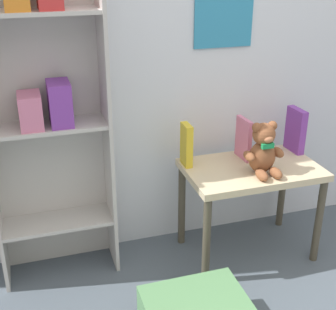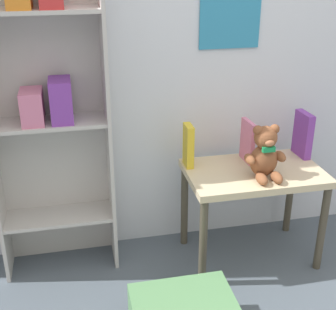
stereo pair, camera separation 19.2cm
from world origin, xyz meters
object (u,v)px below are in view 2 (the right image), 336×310
(teddy_bear, at_px, (265,154))
(book_standing_pink, at_px, (248,141))
(bookshelf_side, at_px, (47,104))
(display_table, at_px, (253,183))
(book_standing_purple, at_px, (303,134))
(book_standing_yellow, at_px, (188,146))

(teddy_bear, height_order, book_standing_pink, teddy_bear)
(bookshelf_side, bearing_deg, display_table, -10.34)
(bookshelf_side, height_order, book_standing_pink, bookshelf_side)
(bookshelf_side, relative_size, book_standing_purple, 6.58)
(book_standing_yellow, relative_size, book_standing_purple, 0.91)
(teddy_bear, xyz_separation_m, book_standing_yellow, (-0.33, 0.20, -0.01))
(book_standing_purple, bearing_deg, book_standing_pink, 178.95)
(display_table, xyz_separation_m, book_standing_pink, (-0.00, 0.12, 0.19))
(teddy_bear, distance_m, book_standing_pink, 0.20)
(bookshelf_side, distance_m, display_table, 1.11)
(book_standing_yellow, xyz_separation_m, book_standing_purple, (0.64, -0.00, 0.01))
(teddy_bear, relative_size, book_standing_pink, 1.20)
(book_standing_pink, distance_m, book_standing_purple, 0.32)
(bookshelf_side, height_order, teddy_bear, bookshelf_side)
(book_standing_pink, height_order, book_standing_purple, book_standing_purple)
(bookshelf_side, xyz_separation_m, book_standing_purple, (1.32, -0.06, -0.24))
(display_table, distance_m, teddy_bear, 0.21)
(display_table, relative_size, book_standing_yellow, 3.12)
(book_standing_yellow, relative_size, book_standing_pink, 1.00)
(bookshelf_side, height_order, book_standing_purple, bookshelf_side)
(bookshelf_side, height_order, book_standing_yellow, bookshelf_side)
(teddy_bear, distance_m, book_standing_purple, 0.36)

